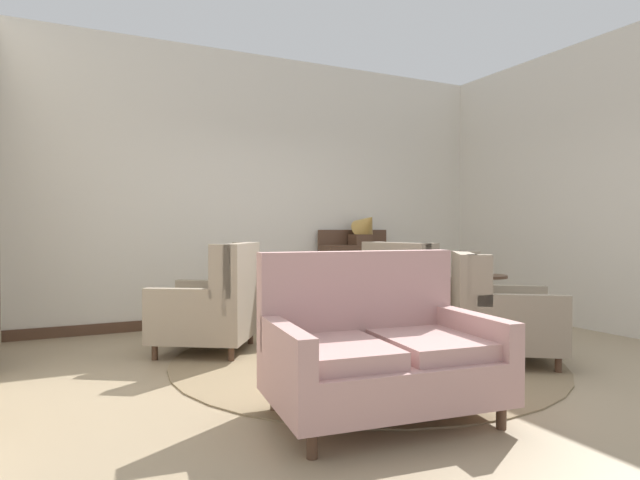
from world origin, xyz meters
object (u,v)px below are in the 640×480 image
(armchair_back_corner, at_px, (414,300))
(gramophone, at_px, (366,227))
(settee, at_px, (378,351))
(armchair_near_window, at_px, (496,315))
(armchair_far_left, at_px, (215,307))
(coffee_table, at_px, (350,316))
(side_table, at_px, (484,299))
(sideboard, at_px, (359,276))
(porcelain_vase, at_px, (350,290))

(armchair_back_corner, distance_m, gramophone, 1.76)
(settee, bearing_deg, armchair_near_window, 29.17)
(armchair_far_left, bearing_deg, armchair_back_corner, 109.53)
(coffee_table, height_order, armchair_near_window, armchair_near_window)
(gramophone, bearing_deg, armchair_far_left, -155.04)
(armchair_back_corner, relative_size, armchair_far_left, 0.87)
(settee, distance_m, armchair_near_window, 1.82)
(settee, xyz_separation_m, side_table, (2.39, 1.60, -0.00))
(armchair_back_corner, bearing_deg, settee, 126.27)
(coffee_table, bearing_deg, armchair_back_corner, 24.29)
(armchair_back_corner, bearing_deg, sideboard, -22.02)
(porcelain_vase, bearing_deg, armchair_far_left, 133.86)
(settee, bearing_deg, sideboard, 67.76)
(armchair_near_window, bearing_deg, sideboard, 32.43)
(armchair_back_corner, xyz_separation_m, armchair_near_window, (0.16, -0.98, -0.02))
(porcelain_vase, xyz_separation_m, side_table, (1.93, 0.42, -0.25))
(porcelain_vase, distance_m, armchair_near_window, 1.33)
(sideboard, bearing_deg, settee, -118.56)
(armchair_near_window, bearing_deg, armchair_far_left, 91.36)
(porcelain_vase, bearing_deg, coffee_table, 63.56)
(armchair_far_left, xyz_separation_m, armchair_near_window, (2.15, -1.44, -0.02))
(armchair_near_window, bearing_deg, gramophone, 31.25)
(porcelain_vase, relative_size, settee, 0.25)
(gramophone, bearing_deg, sideboard, 118.55)
(sideboard, bearing_deg, side_table, -71.30)
(settee, height_order, armchair_near_window, settee)
(settee, relative_size, side_table, 2.18)
(porcelain_vase, xyz_separation_m, armchair_far_left, (-0.93, 0.97, -0.22))
(sideboard, bearing_deg, porcelain_vase, -122.12)
(coffee_table, xyz_separation_m, gramophone, (1.37, 2.01, 0.80))
(settee, bearing_deg, gramophone, 66.47)
(armchair_far_left, height_order, gramophone, gramophone)
(armchair_far_left, bearing_deg, gramophone, 147.52)
(porcelain_vase, xyz_separation_m, gramophone, (1.39, 2.05, 0.56))
(porcelain_vase, relative_size, armchair_far_left, 0.30)
(gramophone, bearing_deg, porcelain_vase, -124.12)
(armchair_far_left, bearing_deg, sideboard, 149.75)
(porcelain_vase, height_order, gramophone, gramophone)
(armchair_back_corner, relative_size, sideboard, 0.89)
(porcelain_vase, height_order, armchair_far_left, armchair_far_left)
(porcelain_vase, xyz_separation_m, armchair_back_corner, (1.05, 0.51, -0.21))
(armchair_back_corner, distance_m, side_table, 0.88)
(porcelain_vase, height_order, armchair_back_corner, armchair_back_corner)
(porcelain_vase, distance_m, armchair_far_left, 1.36)
(coffee_table, height_order, porcelain_vase, porcelain_vase)
(coffee_table, distance_m, porcelain_vase, 0.24)
(armchair_back_corner, xyz_separation_m, armchair_far_left, (-1.98, 0.46, -0.00))
(armchair_back_corner, relative_size, armchair_near_window, 0.88)
(coffee_table, height_order, armchair_back_corner, armchair_back_corner)
(settee, height_order, side_table, settee)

